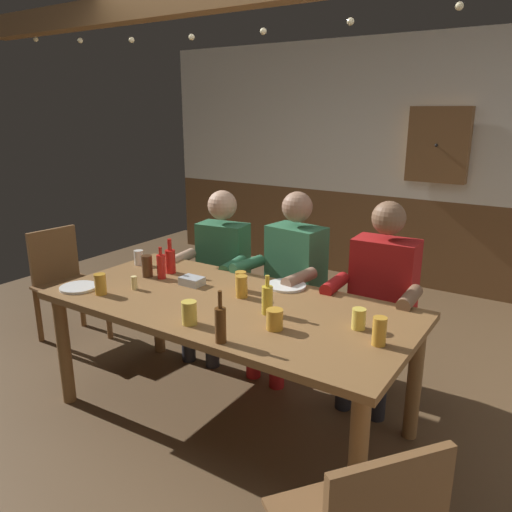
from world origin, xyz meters
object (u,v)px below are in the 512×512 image
(bottle_3, at_px, (267,299))
(pint_glass_4, at_px, (241,281))
(bottle_2, at_px, (170,260))
(bottle_0, at_px, (221,324))
(bottle_1, at_px, (161,266))
(condiment_caddy, at_px, (192,281))
(plate_1, at_px, (78,287))
(pint_glass_0, at_px, (100,284))
(wall_dart_cabinet, at_px, (438,145))
(pint_glass_2, at_px, (189,313))
(pint_glass_1, at_px, (275,319))
(chair_empty_far_end, at_px, (65,281))
(pint_glass_5, at_px, (242,287))
(dining_table, at_px, (228,316))
(pint_glass_7, at_px, (379,331))
(pint_glass_3, at_px, (147,266))
(person_2, at_px, (380,294))
(pint_glass_8, at_px, (359,319))
(pint_glass_6, at_px, (139,257))
(person_1, at_px, (290,276))
(table_candle, at_px, (134,283))
(plate_0, at_px, (286,286))
(person_0, at_px, (218,265))

(bottle_3, xyz_separation_m, pint_glass_4, (-0.32, 0.21, -0.02))
(bottle_2, bearing_deg, pint_glass_4, -2.20)
(bottle_0, distance_m, bottle_1, 1.00)
(condiment_caddy, distance_m, plate_1, 0.68)
(bottle_0, bearing_deg, pint_glass_0, 172.97)
(wall_dart_cabinet, bearing_deg, pint_glass_2, -96.31)
(bottle_0, xyz_separation_m, pint_glass_1, (0.13, 0.26, -0.04))
(chair_empty_far_end, bearing_deg, pint_glass_5, 93.38)
(dining_table, relative_size, pint_glass_7, 15.45)
(chair_empty_far_end, distance_m, bottle_3, 2.05)
(pint_glass_3, bearing_deg, person_2, 26.51)
(dining_table, relative_size, bottle_1, 10.09)
(bottle_1, bearing_deg, plate_1, -124.95)
(dining_table, distance_m, pint_glass_7, 0.90)
(condiment_caddy, xyz_separation_m, pint_glass_8, (1.09, -0.04, 0.03))
(plate_1, xyz_separation_m, bottle_0, (1.15, -0.11, 0.08))
(pint_glass_7, bearing_deg, pint_glass_2, -161.42)
(pint_glass_7, bearing_deg, pint_glass_3, 175.49)
(dining_table, xyz_separation_m, pint_glass_6, (-0.92, 0.23, 0.14))
(pint_glass_1, relative_size, pint_glass_8, 0.99)
(bottle_1, distance_m, bottle_3, 0.87)
(person_1, bearing_deg, bottle_2, 47.77)
(dining_table, relative_size, plate_1, 9.51)
(dining_table, height_order, pint_glass_5, pint_glass_5)
(person_2, height_order, chair_empty_far_end, person_2)
(table_candle, distance_m, bottle_1, 0.24)
(table_candle, relative_size, bottle_2, 0.35)
(dining_table, xyz_separation_m, bottle_2, (-0.62, 0.21, 0.17))
(chair_empty_far_end, relative_size, plate_1, 4.04)
(person_2, bearing_deg, pint_glass_0, 36.15)
(condiment_caddy, xyz_separation_m, pint_glass_0, (-0.34, -0.41, 0.04))
(person_1, distance_m, pint_glass_5, 0.63)
(dining_table, distance_m, bottle_1, 0.62)
(bottle_2, distance_m, pint_glass_7, 1.53)
(condiment_caddy, height_order, plate_0, condiment_caddy)
(pint_glass_5, distance_m, wall_dart_cabinet, 2.86)
(bottle_2, height_order, wall_dart_cabinet, wall_dart_cabinet)
(bottle_0, xyz_separation_m, bottle_2, (-0.89, 0.63, -0.01))
(person_1, bearing_deg, pint_glass_6, 36.11)
(bottle_3, distance_m, pint_glass_5, 0.28)
(bottle_3, height_order, pint_glass_5, bottle_3)
(wall_dart_cabinet, bearing_deg, plate_1, -111.42)
(person_0, relative_size, pint_glass_8, 11.65)
(table_candle, relative_size, pint_glass_3, 0.57)
(wall_dart_cabinet, bearing_deg, condiment_caddy, -104.61)
(bottle_2, bearing_deg, chair_empty_far_end, -178.92)
(person_2, distance_m, pint_glass_4, 0.86)
(pint_glass_3, bearing_deg, pint_glass_1, -12.31)
(chair_empty_far_end, bearing_deg, pint_glass_3, 89.77)
(pint_glass_0, bearing_deg, pint_glass_7, 9.11)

